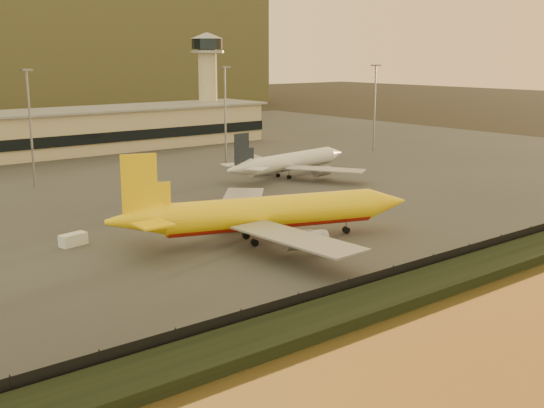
% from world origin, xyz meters
% --- Properties ---
extents(ground, '(900.00, 900.00, 0.00)m').
position_xyz_m(ground, '(0.00, 0.00, 0.00)').
color(ground, black).
rests_on(ground, ground).
extents(embankment, '(320.00, 7.00, 1.40)m').
position_xyz_m(embankment, '(0.00, -17.00, 0.70)').
color(embankment, black).
rests_on(embankment, ground).
extents(tarmac, '(320.00, 220.00, 0.20)m').
position_xyz_m(tarmac, '(0.00, 95.00, 0.10)').
color(tarmac, '#2D2D2D').
rests_on(tarmac, ground).
extents(perimeter_fence, '(300.00, 0.05, 2.20)m').
position_xyz_m(perimeter_fence, '(0.00, -13.00, 1.30)').
color(perimeter_fence, black).
rests_on(perimeter_fence, tarmac).
extents(control_tower, '(11.20, 11.20, 35.50)m').
position_xyz_m(control_tower, '(70.00, 131.00, 21.66)').
color(control_tower, tan).
rests_on(control_tower, tarmac).
extents(apron_light_masts, '(152.20, 12.20, 25.40)m').
position_xyz_m(apron_light_masts, '(15.00, 75.00, 15.70)').
color(apron_light_masts, slate).
rests_on(apron_light_masts, tarmac).
extents(dhl_cargo_jet, '(47.73, 45.40, 14.65)m').
position_xyz_m(dhl_cargo_jet, '(1.88, 12.88, 4.58)').
color(dhl_cargo_jet, yellow).
rests_on(dhl_cargo_jet, tarmac).
extents(white_narrowbody_jet, '(40.70, 39.32, 11.71)m').
position_xyz_m(white_narrowbody_jet, '(41.39, 53.77, 3.69)').
color(white_narrowbody_jet, silver).
rests_on(white_narrowbody_jet, tarmac).
extents(gse_vehicle_yellow, '(4.15, 1.97, 1.84)m').
position_xyz_m(gse_vehicle_yellow, '(14.85, 24.28, 1.12)').
color(gse_vehicle_yellow, yellow).
rests_on(gse_vehicle_yellow, tarmac).
extents(gse_vehicle_white, '(4.41, 2.65, 1.85)m').
position_xyz_m(gse_vehicle_white, '(-22.64, 29.26, 1.13)').
color(gse_vehicle_white, silver).
rests_on(gse_vehicle_white, tarmac).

